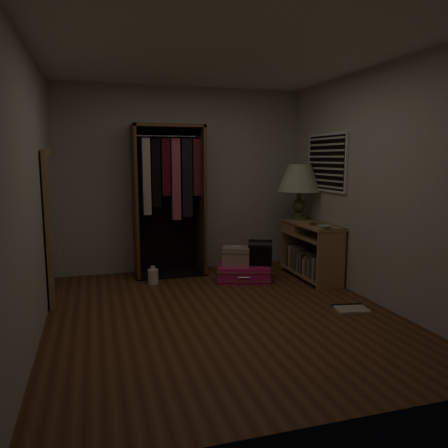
{
  "coord_description": "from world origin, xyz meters",
  "views": [
    {
      "loc": [
        -1.23,
        -4.17,
        1.61
      ],
      "look_at": [
        0.3,
        0.95,
        0.8
      ],
      "focal_mm": 35.0,
      "sensor_mm": 36.0,
      "label": 1
    }
  ],
  "objects": [
    {
      "name": "ground",
      "position": [
        0.0,
        0.0,
        0.0
      ],
      "size": [
        4.0,
        4.0,
        0.0
      ],
      "primitive_type": "plane",
      "color": "#553018",
      "rests_on": "ground"
    },
    {
      "name": "white_jug",
      "position": [
        -0.54,
        1.32,
        0.1
      ],
      "size": [
        0.15,
        0.15,
        0.24
      ],
      "rotation": [
        0.0,
        0.0,
        0.16
      ],
      "color": "white",
      "rests_on": "ground"
    },
    {
      "name": "pink_suitcase",
      "position": [
        0.63,
        1.14,
        0.11
      ],
      "size": [
        0.81,
        0.68,
        0.21
      ],
      "rotation": [
        0.0,
        0.0,
        -0.3
      ],
      "color": "#DC1A73",
      "rests_on": "ground"
    },
    {
      "name": "floor_book",
      "position": [
        1.35,
        -0.26,
        0.01
      ],
      "size": [
        0.38,
        0.32,
        0.03
      ],
      "rotation": [
        0.0,
        0.0,
        -0.19
      ],
      "color": "beige",
      "rests_on": "ground"
    },
    {
      "name": "train_case",
      "position": [
        0.53,
        1.17,
        0.33
      ],
      "size": [
        0.42,
        0.36,
        0.26
      ],
      "rotation": [
        0.0,
        0.0,
        -0.4
      ],
      "color": "tan",
      "rests_on": "pink_suitcase"
    },
    {
      "name": "black_bag",
      "position": [
        0.85,
        1.1,
        0.38
      ],
      "size": [
        0.36,
        0.31,
        0.34
      ],
      "rotation": [
        0.0,
        0.0,
        -0.43
      ],
      "color": "black",
      "rests_on": "pink_suitcase"
    },
    {
      "name": "ceramic_bowl",
      "position": [
        1.49,
        0.57,
        0.77
      ],
      "size": [
        0.17,
        0.17,
        0.04
      ],
      "primitive_type": "imported",
      "rotation": [
        0.0,
        0.0,
        0.13
      ],
      "color": "#A4C5A4",
      "rests_on": "console_bookshelf"
    },
    {
      "name": "floor_mirror",
      "position": [
        -1.7,
        1.0,
        0.85
      ],
      "size": [
        0.06,
        0.8,
        1.7
      ],
      "color": "#A68150",
      "rests_on": "ground"
    },
    {
      "name": "brass_tray",
      "position": [
        1.54,
        0.83,
        0.76
      ],
      "size": [
        0.32,
        0.32,
        0.01
      ],
      "rotation": [
        0.0,
        0.0,
        -0.36
      ],
      "color": "#B69746",
      "rests_on": "console_bookshelf"
    },
    {
      "name": "console_bookshelf",
      "position": [
        1.53,
        1.04,
        0.39
      ],
      "size": [
        0.42,
        1.12,
        0.75
      ],
      "color": "#AC7E53",
      "rests_on": "ground"
    },
    {
      "name": "table_lamp",
      "position": [
        1.54,
        1.4,
        1.32
      ],
      "size": [
        0.76,
        0.76,
        0.77
      ],
      "rotation": [
        0.0,
        0.0,
        -0.26
      ],
      "color": "#3F5027",
      "rests_on": "console_bookshelf"
    },
    {
      "name": "open_wardrobe",
      "position": [
        -0.23,
        1.77,
        1.2
      ],
      "size": [
        0.95,
        0.5,
        2.05
      ],
      "color": "brown",
      "rests_on": "ground"
    },
    {
      "name": "room_walls",
      "position": [
        0.08,
        0.04,
        1.5
      ],
      "size": [
        3.52,
        4.02,
        2.6
      ],
      "color": "beige",
      "rests_on": "ground"
    }
  ]
}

